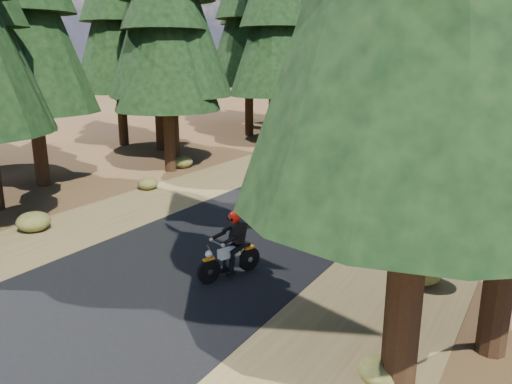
% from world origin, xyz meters
% --- Properties ---
extents(ground, '(120.00, 120.00, 0.00)m').
position_xyz_m(ground, '(0.00, 0.00, 0.00)').
color(ground, '#4C311B').
rests_on(ground, ground).
extents(road, '(6.00, 100.00, 0.01)m').
position_xyz_m(road, '(0.00, 5.00, 0.01)').
color(road, black).
rests_on(road, ground).
extents(shoulder_l, '(3.20, 100.00, 0.01)m').
position_xyz_m(shoulder_l, '(-4.60, 5.00, 0.00)').
color(shoulder_l, brown).
rests_on(shoulder_l, ground).
extents(shoulder_r, '(3.20, 100.00, 0.01)m').
position_xyz_m(shoulder_r, '(4.60, 5.00, 0.00)').
color(shoulder_r, brown).
rests_on(shoulder_r, ground).
extents(pine_forest, '(34.59, 55.08, 16.32)m').
position_xyz_m(pine_forest, '(-0.02, 21.05, 7.89)').
color(pine_forest, black).
rests_on(pine_forest, ground).
extents(understory_shrubs, '(15.82, 31.23, 0.66)m').
position_xyz_m(understory_shrubs, '(0.52, 6.83, 0.29)').
color(understory_shrubs, '#474C1E').
rests_on(understory_shrubs, ground).
extents(rider_lead, '(1.09, 1.80, 1.54)m').
position_xyz_m(rider_lead, '(1.25, -1.75, 0.52)').
color(rider_lead, silver).
rests_on(rider_lead, road).
extents(rider_follow, '(1.25, 2.04, 1.75)m').
position_xyz_m(rider_follow, '(-0.89, 4.53, 0.59)').
color(rider_follow, maroon).
rests_on(rider_follow, road).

